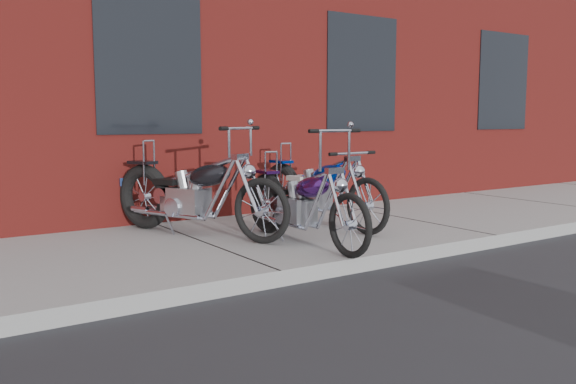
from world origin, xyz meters
TOP-DOWN VIEW (x-y plane):
  - ground at (0.00, 0.00)m, footprint 120.00×120.00m
  - sidewalk at (0.00, 1.50)m, footprint 22.00×3.00m
  - chopper_purple at (0.85, 0.89)m, footprint 0.54×2.22m
  - chopper_blue at (1.70, 1.73)m, footprint 0.57×2.34m
  - chopper_third at (0.10, 1.96)m, footprint 1.13×2.31m

SIDE VIEW (x-z plane):
  - ground at x=0.00m, z-range 0.00..0.00m
  - sidewalk at x=0.00m, z-range 0.00..0.15m
  - chopper_purple at x=0.85m, z-range -0.07..1.17m
  - chopper_blue at x=1.70m, z-range 0.06..1.08m
  - chopper_third at x=0.10m, z-range -0.03..1.23m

